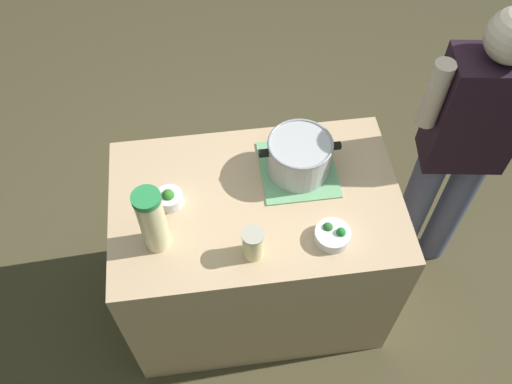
{
  "coord_description": "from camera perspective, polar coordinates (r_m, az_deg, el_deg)",
  "views": [
    {
      "loc": [
        -0.16,
        -1.25,
        2.73
      ],
      "look_at": [
        0.0,
        0.0,
        0.94
      ],
      "focal_mm": 38.91,
      "sensor_mm": 36.0,
      "label": 1
    }
  ],
  "objects": [
    {
      "name": "broccoli_bowl_front",
      "position": [
        2.13,
        7.87,
        -4.38
      ],
      "size": [
        0.14,
        0.14,
        0.07
      ],
      "color": "silver",
      "rests_on": "counter_slab"
    },
    {
      "name": "broccoli_bowl_center",
      "position": [
        2.22,
        -8.92,
        -0.61
      ],
      "size": [
        0.11,
        0.11,
        0.08
      ],
      "color": "silver",
      "rests_on": "counter_slab"
    },
    {
      "name": "person_cook",
      "position": [
        2.55,
        20.23,
        4.02
      ],
      "size": [
        0.5,
        0.25,
        1.59
      ],
      "color": "#4A5071",
      "rests_on": "ground_plane"
    },
    {
      "name": "mason_jar",
      "position": [
        2.04,
        -0.32,
        -5.35
      ],
      "size": [
        0.08,
        0.08,
        0.14
      ],
      "color": "beige",
      "rests_on": "counter_slab"
    },
    {
      "name": "ground_plane",
      "position": [
        3.01,
        0.0,
        -10.4
      ],
      "size": [
        8.0,
        8.0,
        0.0
      ],
      "primitive_type": "plane",
      "color": "brown"
    },
    {
      "name": "cooking_pot",
      "position": [
        2.25,
        4.48,
        3.75
      ],
      "size": [
        0.33,
        0.26,
        0.17
      ],
      "color": "#B7B7BC",
      "rests_on": "dish_cloth"
    },
    {
      "name": "dish_cloth",
      "position": [
        2.32,
        4.34,
        2.34
      ],
      "size": [
        0.31,
        0.33,
        0.01
      ],
      "primitive_type": "cube",
      "color": "#76B880",
      "rests_on": "counter_slab"
    },
    {
      "name": "counter_slab",
      "position": [
        2.61,
        0.0,
        -6.29
      ],
      "size": [
        1.18,
        0.75,
        0.89
      ],
      "primitive_type": "cube",
      "color": "tan",
      "rests_on": "ground_plane"
    },
    {
      "name": "lemonade_pitcher",
      "position": [
        2.02,
        -10.62,
        -2.89
      ],
      "size": [
        0.1,
        0.1,
        0.31
      ],
      "color": "beige",
      "rests_on": "counter_slab"
    }
  ]
}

